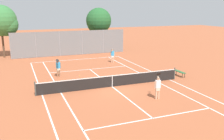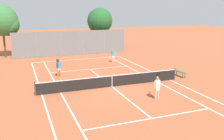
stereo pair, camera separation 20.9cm
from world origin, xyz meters
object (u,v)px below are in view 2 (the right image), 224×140
Objects in this scene: player_far_left at (59,67)px; player_far_right at (113,55)px; loose_tennis_ball_2 at (134,75)px; tennis_net at (112,81)px; player_near_side at (157,86)px; tree_behind_left at (4,22)px; loose_tennis_ball_1 at (157,84)px; courtside_bench at (180,72)px; tree_behind_right at (99,22)px; loose_tennis_ball_0 at (80,76)px.

player_far_left reaches higher than player_far_right.
loose_tennis_ball_2 is at bearing -17.12° from player_far_left.
player_far_left is 26.88× the size of loose_tennis_ball_2.
tennis_net is 4.23m from player_near_side.
tree_behind_left is (-11.67, 7.96, 3.62)m from player_far_right.
loose_tennis_ball_1 is 0.04× the size of courtside_bench.
tree_behind_left is (-10.15, 20.32, 3.60)m from player_near_side.
tennis_net is 19.79m from tree_behind_right.
loose_tennis_ball_0 is (1.87, -0.46, -0.89)m from player_far_left.
courtside_bench is 0.24× the size of tree_behind_right.
player_near_side reaches higher than player_far_right.
loose_tennis_ball_0 is 0.04× the size of courtside_bench.
tree_behind_right is (5.06, 18.77, 3.71)m from tennis_net.
loose_tennis_ball_0 and loose_tennis_ball_2 have the same top height.
player_far_right is at bearing -34.29° from tree_behind_left.
loose_tennis_ball_0 is 7.29m from loose_tennis_ball_1.
loose_tennis_ball_2 is at bearing 98.31° from loose_tennis_ball_1.
tree_behind_right reaches higher than loose_tennis_ball_1.
tree_behind_left is at bearing -170.59° from tree_behind_right.
loose_tennis_ball_2 is (1.33, 6.29, -0.89)m from player_near_side.
loose_tennis_ball_1 is (0.29, -9.41, -0.88)m from player_far_right.
tennis_net is 1.91× the size of tree_behind_right.
loose_tennis_ball_1 is 20.06m from tree_behind_right.
loose_tennis_ball_0 is 0.01× the size of tree_behind_right.
tennis_net is at bearing -52.77° from player_far_left.
courtside_bench is at bearing -83.78° from tree_behind_right.
player_far_left is 0.28× the size of tree_behind_right.
tree_behind_left reaches higher than loose_tennis_ball_0.
tree_behind_left is at bearing 116.44° from tennis_net.
loose_tennis_ball_1 is at bearing -12.07° from tennis_net.
loose_tennis_ball_2 is 16.87m from tree_behind_right.
tree_behind_left is (-4.73, 11.95, 3.60)m from player_far_left.
loose_tennis_ball_0 is 14.77m from tree_behind_left.
loose_tennis_ball_2 is 0.01× the size of tree_behind_left.
tree_behind_left is at bearing 111.61° from player_far_left.
courtside_bench is (3.79, -1.79, 0.38)m from loose_tennis_ball_2.
tennis_net is 181.82× the size of loose_tennis_ball_0.
tree_behind_right is (-1.96, 18.02, 3.81)m from courtside_bench.
tree_behind_right is at bearing 74.90° from tennis_net.
tree_behind_right is at bearing 58.82° from player_far_left.
tree_behind_right reaches higher than player_near_side.
loose_tennis_ball_0 is (-5.06, -4.46, -0.88)m from player_far_right.
player_far_right is 24.24× the size of loose_tennis_ball_1.
player_near_side is 12.45m from player_far_right.
player_far_left is at bearing -150.03° from player_far_right.
courtside_bench is at bearing -20.15° from player_far_left.
courtside_bench reaches higher than loose_tennis_ball_1.
tennis_net reaches higher than courtside_bench.
tree_behind_left reaches higher than tennis_net.
courtside_bench is (7.03, 0.75, -0.10)m from tennis_net.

